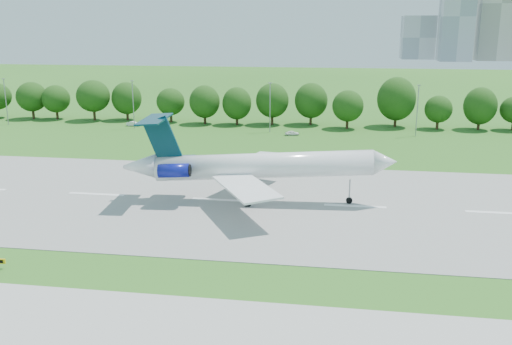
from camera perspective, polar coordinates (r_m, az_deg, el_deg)
name	(u,v)px	position (r m, az deg, el deg)	size (l,w,h in m)	color
ground	(359,280)	(61.50, 10.22, -10.54)	(600.00, 600.00, 0.00)	#225616
runway	(355,206)	(84.80, 9.88, -3.36)	(400.00, 45.00, 0.08)	gray
tree_line	(352,103)	(149.06, 9.61, 6.82)	(288.40, 8.40, 10.40)	#382314
light_poles	(342,108)	(139.11, 8.62, 6.38)	(175.90, 0.25, 12.19)	gray
skyline	(490,17)	(457.96, 22.39, 14.14)	(127.00, 52.00, 80.00)	#B2B2B7
airliner	(250,165)	(84.12, -0.65, 0.76)	(40.80, 29.61, 12.99)	white
service_vehicle_a	(133,124)	(153.14, -12.16, 4.79)	(1.26, 3.61, 1.19)	silver
service_vehicle_b	(292,133)	(137.25, 3.63, 3.96)	(1.34, 3.34, 1.14)	white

